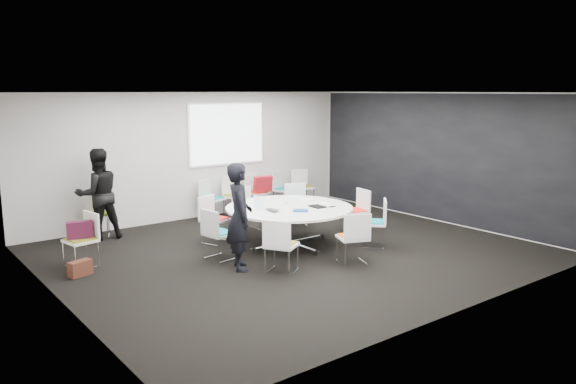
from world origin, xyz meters
TOP-DOWN VIEW (x-y plane):
  - room_shell at (0.09, 0.00)m, footprint 8.08×7.08m
  - conference_table at (0.20, 0.36)m, footprint 2.33×2.33m
  - projection_screen at (0.80, 3.46)m, footprint 1.90×0.03m
  - chair_ring_a at (1.81, 0.27)m, footprint 0.52×0.53m
  - chair_ring_b at (1.27, 1.48)m, footprint 0.62×0.61m
  - chair_ring_c at (0.20, 1.79)m, footprint 0.46×0.45m
  - chair_ring_d at (-0.80, 1.36)m, footprint 0.59×0.58m
  - chair_ring_e at (-1.28, 0.39)m, footprint 0.51×0.52m
  - chair_ring_f at (-0.88, -0.82)m, footprint 0.62×0.63m
  - chair_ring_g at (0.34, -1.18)m, footprint 0.60×0.59m
  - chair_ring_h at (1.38, -0.65)m, footprint 0.64×0.64m
  - chair_back_a at (0.19, 3.16)m, footprint 0.60×0.59m
  - chair_back_b at (0.79, 3.15)m, footprint 0.50×0.49m
  - chair_back_c at (1.42, 3.16)m, footprint 0.58×0.57m
  - chair_back_d at (2.19, 3.12)m, footprint 0.59×0.58m
  - chair_back_e at (2.77, 3.13)m, footprint 0.55×0.54m
  - chair_spare_left at (-3.26, 1.41)m, footprint 0.52×0.53m
  - chair_person_back at (-2.42, 3.12)m, footprint 0.60×0.60m
  - person_main at (-1.28, -0.25)m, footprint 0.63×0.74m
  - person_back at (-2.42, 2.95)m, footprint 0.87×0.69m
  - laptop at (-0.22, 0.24)m, footprint 0.24×0.34m
  - laptop_lid at (-0.42, 0.45)m, footprint 0.02×0.30m
  - notebook_black at (0.59, 0.03)m, footprint 0.24×0.31m
  - tablet_folio at (0.12, -0.06)m, footprint 0.33×0.32m
  - papers_right at (0.86, 0.67)m, footprint 0.33×0.26m
  - papers_front at (0.86, 0.22)m, footprint 0.36×0.31m
  - cup at (0.30, 0.59)m, footprint 0.08×0.08m
  - phone at (0.81, -0.13)m, footprint 0.14×0.08m
  - maroon_bag at (-3.28, 1.40)m, footprint 0.42×0.23m
  - brown_bag at (-3.44, 0.96)m, footprint 0.39×0.26m
  - red_jacket at (1.43, 2.94)m, footprint 0.46×0.26m

SIDE VIEW (x-z plane):
  - brown_bag at x=-3.44m, z-range 0.00..0.24m
  - chair_ring_a at x=1.81m, z-range -0.16..0.72m
  - chair_ring_b at x=1.27m, z-range -0.16..0.72m
  - chair_ring_c at x=0.20m, z-range -0.16..0.72m
  - chair_ring_d at x=-0.80m, z-range -0.16..0.72m
  - chair_ring_e at x=-1.28m, z-range -0.16..0.72m
  - chair_ring_f at x=-0.88m, z-range -0.16..0.72m
  - chair_ring_g at x=0.34m, z-range -0.16..0.72m
  - chair_ring_h at x=1.38m, z-range -0.16..0.72m
  - chair_back_a at x=0.19m, z-range -0.16..0.72m
  - chair_back_b at x=0.79m, z-range -0.16..0.72m
  - chair_back_c at x=1.42m, z-range -0.16..0.72m
  - chair_back_d at x=2.19m, z-range -0.16..0.72m
  - chair_back_e at x=2.77m, z-range -0.16..0.72m
  - chair_spare_left at x=-3.26m, z-range -0.16..0.72m
  - chair_person_back at x=-2.42m, z-range -0.16..0.72m
  - conference_table at x=0.20m, z-range 0.19..0.92m
  - maroon_bag at x=-3.28m, z-range 0.48..0.76m
  - red_jacket at x=1.43m, z-range 0.52..0.88m
  - papers_right at x=0.86m, z-range 0.73..0.73m
  - papers_front at x=0.86m, z-range 0.73..0.73m
  - phone at x=0.81m, z-range 0.73..0.74m
  - notebook_black at x=0.59m, z-range 0.73..0.75m
  - laptop at x=-0.22m, z-range 0.73..0.76m
  - tablet_folio at x=0.12m, z-range 0.73..0.76m
  - cup at x=0.30m, z-range 0.73..0.82m
  - laptop_lid at x=-0.42m, z-range 0.75..0.97m
  - person_main at x=-1.28m, z-range 0.00..1.72m
  - person_back at x=-2.42m, z-range 0.00..1.76m
  - room_shell at x=0.09m, z-range -0.04..2.84m
  - projection_screen at x=0.80m, z-range 1.17..2.53m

